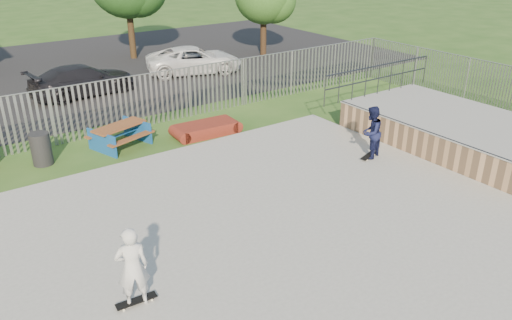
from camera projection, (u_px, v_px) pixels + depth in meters
ground at (239, 252)px, 11.48m from camera, size 120.00×120.00×0.00m
concrete_slab at (239, 250)px, 11.45m from camera, size 15.00×12.00×0.15m
quarter_pipe at (454, 131)px, 17.01m from camera, size 5.50×7.05×2.19m
fence at (182, 141)px, 15.01m from camera, size 26.04×16.02×2.00m
picnic_table at (120, 136)px, 17.07m from camera, size 2.21×2.01×0.77m
funbox at (206, 129)px, 18.18m from camera, size 2.16×1.17×0.42m
trash_bin_grey at (41, 149)px, 15.68m from camera, size 0.63×0.63×1.04m
parking_lot at (36, 77)px, 25.63m from camera, size 40.00×18.00×0.02m
car_dark at (83, 80)px, 22.41m from camera, size 4.92×2.48×1.37m
car_white at (194, 60)px, 26.01m from camera, size 5.38×3.65×1.37m
skateboard_a at (369, 156)px, 15.99m from camera, size 0.82×0.44×0.08m
skateboard_b at (137, 302)px, 9.65m from camera, size 0.81×0.26×0.08m
skater_navy at (371, 133)px, 15.66m from camera, size 0.99×0.87×1.70m
skater_white at (132, 267)px, 9.32m from camera, size 0.70×0.55×1.70m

